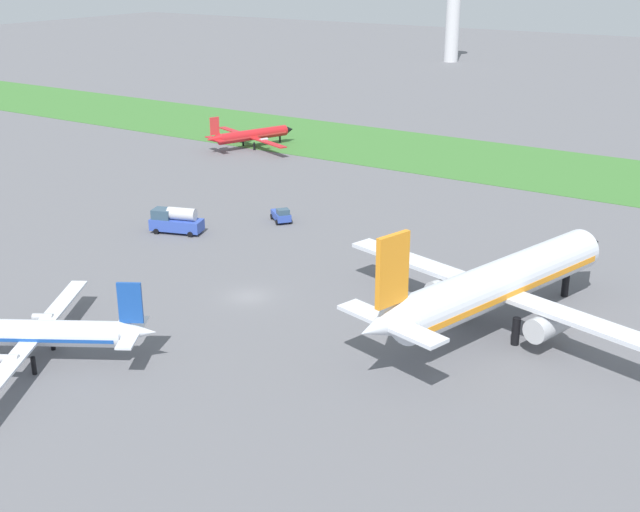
{
  "coord_description": "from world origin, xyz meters",
  "views": [
    {
      "loc": [
        47.65,
        -60.83,
        33.02
      ],
      "look_at": [
        4.14,
        7.05,
        3.0
      ],
      "focal_mm": 46.12,
      "sensor_mm": 36.0,
      "label": 1
    }
  ],
  "objects_px": {
    "airplane_taxiing_turboprop": "(251,135)",
    "fuel_truck_midfield": "(176,220)",
    "airplane_midfield_jet": "(497,284)",
    "airplane_foreground_turboprop": "(33,333)",
    "pushback_tug_near_gate": "(281,215)"
  },
  "relations": [
    {
      "from": "airplane_taxiing_turboprop",
      "to": "fuel_truck_midfield",
      "type": "height_order",
      "value": "airplane_taxiing_turboprop"
    },
    {
      "from": "airplane_taxiing_turboprop",
      "to": "airplane_midfield_jet",
      "type": "relative_size",
      "value": 0.58
    },
    {
      "from": "airplane_foreground_turboprop",
      "to": "fuel_truck_midfield",
      "type": "height_order",
      "value": "airplane_foreground_turboprop"
    },
    {
      "from": "airplane_taxiing_turboprop",
      "to": "fuel_truck_midfield",
      "type": "bearing_deg",
      "value": -132.79
    },
    {
      "from": "airplane_midfield_jet",
      "to": "airplane_foreground_turboprop",
      "type": "bearing_deg",
      "value": 147.18
    },
    {
      "from": "pushback_tug_near_gate",
      "to": "airplane_taxiing_turboprop",
      "type": "bearing_deg",
      "value": 171.2
    },
    {
      "from": "airplane_foreground_turboprop",
      "to": "fuel_truck_midfield",
      "type": "bearing_deg",
      "value": -98.12
    },
    {
      "from": "pushback_tug_near_gate",
      "to": "fuel_truck_midfield",
      "type": "bearing_deg",
      "value": -89.77
    },
    {
      "from": "airplane_taxiing_turboprop",
      "to": "fuel_truck_midfield",
      "type": "relative_size",
      "value": 2.89
    },
    {
      "from": "airplane_taxiing_turboprop",
      "to": "airplane_foreground_turboprop",
      "type": "height_order",
      "value": "airplane_foreground_turboprop"
    },
    {
      "from": "airplane_taxiing_turboprop",
      "to": "airplane_foreground_turboprop",
      "type": "relative_size",
      "value": 0.9
    },
    {
      "from": "airplane_taxiing_turboprop",
      "to": "airplane_foreground_turboprop",
      "type": "xyz_separation_m",
      "value": [
        33.8,
        -75.1,
        0.42
      ]
    },
    {
      "from": "airplane_foreground_turboprop",
      "to": "airplane_midfield_jet",
      "type": "bearing_deg",
      "value": -168.61
    },
    {
      "from": "airplane_midfield_jet",
      "to": "pushback_tug_near_gate",
      "type": "relative_size",
      "value": 8.85
    },
    {
      "from": "airplane_midfield_jet",
      "to": "airplane_foreground_turboprop",
      "type": "relative_size",
      "value": 1.57
    }
  ]
}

